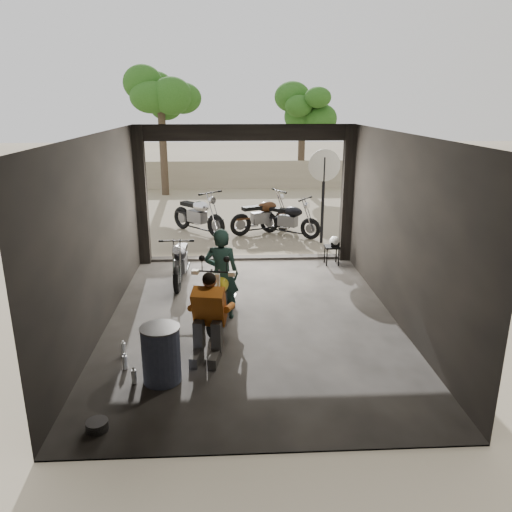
{
  "coord_description": "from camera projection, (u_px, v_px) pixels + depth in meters",
  "views": [
    {
      "loc": [
        -0.37,
        -8.04,
        3.69
      ],
      "look_at": [
        0.1,
        0.6,
        1.0
      ],
      "focal_mm": 35.0,
      "sensor_mm": 36.0,
      "label": 1
    }
  ],
  "objects": [
    {
      "name": "stool",
      "position": [
        332.0,
        249.0,
        11.63
      ],
      "size": [
        0.33,
        0.33,
        0.46
      ],
      "rotation": [
        0.0,
        0.0,
        -0.25
      ],
      "color": "black",
      "rests_on": "ground"
    },
    {
      "name": "boundary_wall",
      "position": [
        238.0,
        174.0,
        21.95
      ],
      "size": [
        18.0,
        0.3,
        1.2
      ],
      "primitive_type": "cube",
      "color": "gray",
      "rests_on": "ground"
    },
    {
      "name": "main_bike",
      "position": [
        221.0,
        291.0,
        8.61
      ],
      "size": [
        1.0,
        1.76,
        1.1
      ],
      "primitive_type": null,
      "rotation": [
        0.0,
        0.0,
        -0.21
      ],
      "color": "beige",
      "rests_on": "ground"
    },
    {
      "name": "rider",
      "position": [
        222.0,
        274.0,
        8.65
      ],
      "size": [
        0.65,
        0.49,
        1.63
      ],
      "primitive_type": "imported",
      "rotation": [
        0.0,
        0.0,
        2.97
      ],
      "color": "#162D29",
      "rests_on": "ground"
    },
    {
      "name": "outside_bike_c",
      "position": [
        289.0,
        216.0,
        14.1
      ],
      "size": [
        1.78,
        1.56,
        1.15
      ],
      "primitive_type": null,
      "rotation": [
        0.0,
        0.0,
        0.95
      ],
      "color": "black",
      "rests_on": "ground"
    },
    {
      "name": "sign_post",
      "position": [
        324.0,
        180.0,
        13.08
      ],
      "size": [
        0.84,
        0.08,
        2.51
      ],
      "rotation": [
        0.0,
        0.0,
        -0.39
      ],
      "color": "black",
      "rests_on": "ground"
    },
    {
      "name": "oil_drum",
      "position": [
        161.0,
        355.0,
        6.74
      ],
      "size": [
        0.54,
        0.54,
        0.81
      ],
      "primitive_type": "cylinder",
      "rotation": [
        0.0,
        0.0,
        -0.03
      ],
      "color": "#485479",
      "rests_on": "ground"
    },
    {
      "name": "garage",
      "position": [
        251.0,
        242.0,
        8.93
      ],
      "size": [
        7.0,
        7.13,
        3.2
      ],
      "color": "#2D2B28",
      "rests_on": "ground"
    },
    {
      "name": "tree_right",
      "position": [
        303.0,
        104.0,
        21.22
      ],
      "size": [
        2.2,
        2.2,
        5.0
      ],
      "color": "#382B1E",
      "rests_on": "ground"
    },
    {
      "name": "outside_bike_b",
      "position": [
        263.0,
        212.0,
        14.4
      ],
      "size": [
        1.96,
        1.42,
        1.23
      ],
      "primitive_type": null,
      "rotation": [
        0.0,
        0.0,
        1.99
      ],
      "color": "#442410",
      "rests_on": "ground"
    },
    {
      "name": "mechanic",
      "position": [
        208.0,
        319.0,
        7.35
      ],
      "size": [
        0.77,
        0.95,
        1.24
      ],
      "primitive_type": null,
      "rotation": [
        0.0,
        0.0,
        -0.17
      ],
      "color": "orange",
      "rests_on": "ground"
    },
    {
      "name": "ground",
      "position": [
        252.0,
        320.0,
        8.78
      ],
      "size": [
        80.0,
        80.0,
        0.0
      ],
      "primitive_type": "plane",
      "color": "#7A6D56",
      "rests_on": "ground"
    },
    {
      "name": "tree_left",
      "position": [
        160.0,
        93.0,
        19.37
      ],
      "size": [
        2.2,
        2.2,
        5.6
      ],
      "color": "#382B1E",
      "rests_on": "ground"
    },
    {
      "name": "helmet",
      "position": [
        335.0,
        241.0,
        11.58
      ],
      "size": [
        0.33,
        0.33,
        0.23
      ],
      "primitive_type": "ellipsoid",
      "rotation": [
        0.0,
        0.0,
        0.42
      ],
      "color": "white",
      "rests_on": "stool"
    },
    {
      "name": "left_bike",
      "position": [
        180.0,
        258.0,
        10.47
      ],
      "size": [
        0.69,
        1.59,
        1.06
      ],
      "primitive_type": null,
      "rotation": [
        0.0,
        0.0,
        -0.03
      ],
      "color": "black",
      "rests_on": "ground"
    },
    {
      "name": "outside_bike_a",
      "position": [
        198.0,
        212.0,
        14.39
      ],
      "size": [
        1.87,
        1.9,
        1.28
      ],
      "primitive_type": null,
      "rotation": [
        0.0,
        0.0,
        0.77
      ],
      "color": "black",
      "rests_on": "ground"
    }
  ]
}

